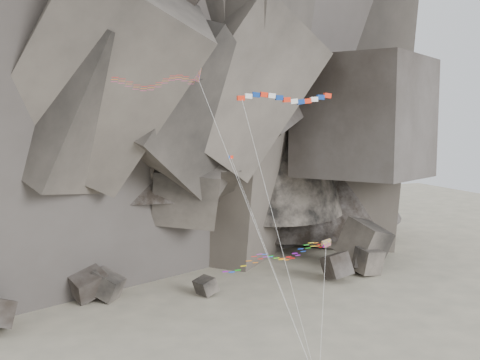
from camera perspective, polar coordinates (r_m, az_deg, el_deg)
name	(u,v)px	position (r m, az deg, el deg)	size (l,w,h in m)	color
headland	(106,41)	(124.63, -12.56, 12.76)	(110.00, 70.00, 84.00)	#5D554C
boulder_field	(183,277)	(94.86, -5.45, -9.12)	(77.27, 13.79, 9.70)	#47423F
delta_kite	(152,82)	(58.92, -8.35, 9.21)	(17.95, 9.41, 31.19)	red
banner_kite	(286,100)	(60.79, 4.34, 7.61)	(9.74, 7.07, 28.79)	red
parafoil_kite	(273,256)	(62.10, 3.15, -7.24)	(12.91, 6.10, 13.33)	yellow
pennant_kite	(255,221)	(59.77, 1.43, -3.90)	(6.52, 7.23, 22.46)	red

